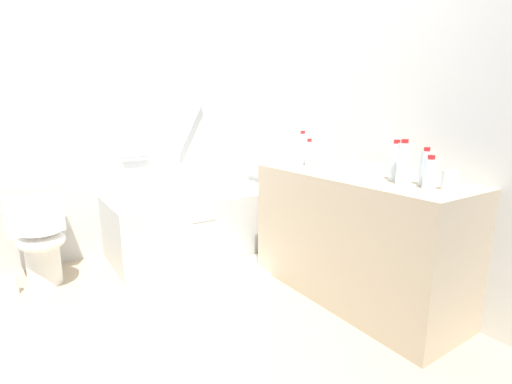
# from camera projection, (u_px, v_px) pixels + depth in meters

# --- Properties ---
(ground_plane) EXTENTS (3.72, 3.72, 0.00)m
(ground_plane) POSITION_uv_depth(u_px,v_px,m) (188.00, 314.00, 2.36)
(ground_plane) COLOR tan
(wall_back_tiled) EXTENTS (3.09, 0.10, 2.55)m
(wall_back_tiled) POSITION_uv_depth(u_px,v_px,m) (118.00, 110.00, 3.23)
(wall_back_tiled) COLOR silver
(wall_back_tiled) RESTS_ON ground_plane
(wall_right_mirror) EXTENTS (0.10, 3.12, 2.55)m
(wall_right_mirror) POSITION_uv_depth(u_px,v_px,m) (350.00, 110.00, 2.84)
(wall_right_mirror) COLOR silver
(wall_right_mirror) RESTS_ON ground_plane
(bathtub) EXTENTS (1.51, 0.75, 1.35)m
(bathtub) POSITION_uv_depth(u_px,v_px,m) (196.00, 220.00, 3.37)
(bathtub) COLOR silver
(bathtub) RESTS_ON ground_plane
(toilet) EXTENTS (0.39, 0.53, 0.66)m
(toilet) POSITION_uv_depth(u_px,v_px,m) (40.00, 238.00, 2.73)
(toilet) COLOR white
(toilet) RESTS_ON ground_plane
(vanity_counter) EXTENTS (0.57, 1.48, 0.86)m
(vanity_counter) POSITION_uv_depth(u_px,v_px,m) (353.00, 237.00, 2.51)
(vanity_counter) COLOR tan
(vanity_counter) RESTS_ON ground_plane
(sink_basin) EXTENTS (0.36, 0.36, 0.07)m
(sink_basin) POSITION_uv_depth(u_px,v_px,m) (344.00, 169.00, 2.45)
(sink_basin) COLOR white
(sink_basin) RESTS_ON vanity_counter
(sink_faucet) EXTENTS (0.11, 0.15, 0.06)m
(sink_faucet) POSITION_uv_depth(u_px,v_px,m) (365.00, 167.00, 2.57)
(sink_faucet) COLOR silver
(sink_faucet) RESTS_ON vanity_counter
(water_bottle_0) EXTENTS (0.06, 0.06, 0.22)m
(water_bottle_0) POSITION_uv_depth(u_px,v_px,m) (425.00, 168.00, 2.05)
(water_bottle_0) COLOR silver
(water_bottle_0) RESTS_ON vanity_counter
(water_bottle_1) EXTENTS (0.06, 0.06, 0.26)m
(water_bottle_1) POSITION_uv_depth(u_px,v_px,m) (302.00, 149.00, 2.87)
(water_bottle_1) COLOR silver
(water_bottle_1) RESTS_ON vanity_counter
(water_bottle_2) EXTENTS (0.07, 0.07, 0.24)m
(water_bottle_2) POSITION_uv_depth(u_px,v_px,m) (395.00, 162.00, 2.20)
(water_bottle_2) COLOR silver
(water_bottle_2) RESTS_ON vanity_counter
(water_bottle_3) EXTENTS (0.07, 0.07, 0.26)m
(water_bottle_3) POSITION_uv_depth(u_px,v_px,m) (403.00, 163.00, 2.08)
(water_bottle_3) COLOR silver
(water_bottle_3) RESTS_ON vanity_counter
(water_bottle_4) EXTENTS (0.07, 0.07, 0.18)m
(water_bottle_4) POSITION_uv_depth(u_px,v_px,m) (430.00, 174.00, 1.96)
(water_bottle_4) COLOR silver
(water_bottle_4) RESTS_ON vanity_counter
(water_bottle_5) EXTENTS (0.06, 0.06, 0.21)m
(water_bottle_5) POSITION_uv_depth(u_px,v_px,m) (309.00, 154.00, 2.76)
(water_bottle_5) COLOR silver
(water_bottle_5) RESTS_ON vanity_counter
(drinking_glass_0) EXTENTS (0.06, 0.06, 0.09)m
(drinking_glass_0) POSITION_uv_depth(u_px,v_px,m) (379.00, 171.00, 2.27)
(drinking_glass_0) COLOR white
(drinking_glass_0) RESTS_ON vanity_counter
(drinking_glass_1) EXTENTS (0.06, 0.06, 0.09)m
(drinking_glass_1) POSITION_uv_depth(u_px,v_px,m) (328.00, 162.00, 2.67)
(drinking_glass_1) COLOR white
(drinking_glass_1) RESTS_ON vanity_counter
(drinking_glass_2) EXTENTS (0.08, 0.08, 0.10)m
(drinking_glass_2) POSITION_uv_depth(u_px,v_px,m) (449.00, 180.00, 1.94)
(drinking_glass_2) COLOR white
(drinking_glass_2) RESTS_ON vanity_counter
(soap_dish) EXTENTS (0.09, 0.06, 0.02)m
(soap_dish) POSITION_uv_depth(u_px,v_px,m) (313.00, 167.00, 2.70)
(soap_dish) COLOR white
(soap_dish) RESTS_ON vanity_counter
(bath_mat) EXTENTS (0.65, 0.41, 0.01)m
(bath_mat) POSITION_uv_depth(u_px,v_px,m) (238.00, 271.00, 2.97)
(bath_mat) COLOR white
(bath_mat) RESTS_ON ground_plane
(toilet_paper_roll) EXTENTS (0.11, 0.11, 0.14)m
(toilet_paper_roll) POSITION_uv_depth(u_px,v_px,m) (9.00, 286.00, 2.58)
(toilet_paper_roll) COLOR white
(toilet_paper_roll) RESTS_ON ground_plane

